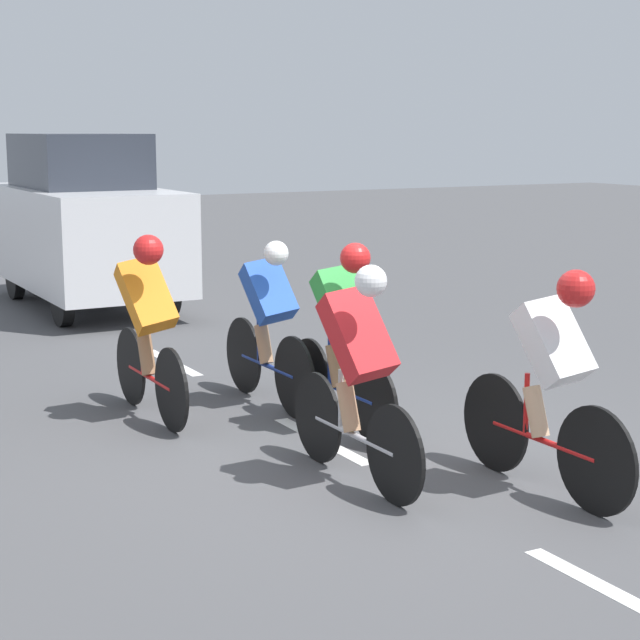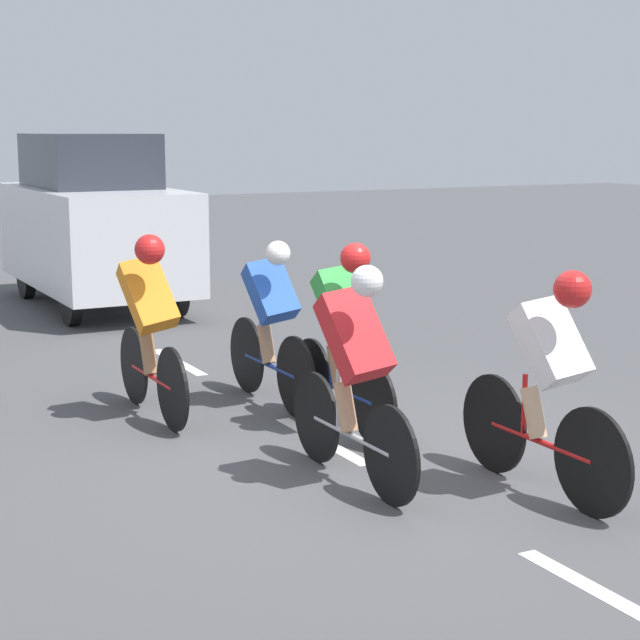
% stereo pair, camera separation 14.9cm
% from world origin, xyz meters
% --- Properties ---
extents(ground_plane, '(60.00, 60.00, 0.00)m').
position_xyz_m(ground_plane, '(0.00, 0.00, 0.00)').
color(ground_plane, '#4C4C4F').
extents(lane_stripe_near, '(0.12, 1.40, 0.01)m').
position_xyz_m(lane_stripe_near, '(0.00, 2.60, 0.00)').
color(lane_stripe_near, white).
rests_on(lane_stripe_near, ground).
extents(lane_stripe_mid, '(0.12, 1.40, 0.01)m').
position_xyz_m(lane_stripe_mid, '(0.00, -0.60, 0.00)').
color(lane_stripe_mid, white).
rests_on(lane_stripe_mid, ground).
extents(lane_stripe_far, '(0.12, 1.40, 0.01)m').
position_xyz_m(lane_stripe_far, '(0.00, -3.80, 0.00)').
color(lane_stripe_far, white).
rests_on(lane_stripe_far, ground).
extents(cyclist_orange, '(0.41, 1.66, 1.56)m').
position_xyz_m(cyclist_orange, '(0.96, -1.79, 0.83)').
color(cyclist_orange, black).
rests_on(cyclist_orange, ground).
extents(cyclist_blue, '(0.39, 1.70, 1.47)m').
position_xyz_m(cyclist_blue, '(-0.10, -1.72, 0.76)').
color(cyclist_blue, black).
rests_on(cyclist_blue, ground).
extents(cyclist_white, '(0.38, 1.70, 1.53)m').
position_xyz_m(cyclist_white, '(-0.70, 1.21, 0.81)').
color(cyclist_white, black).
rests_on(cyclist_white, ground).
extents(cyclist_green, '(0.38, 1.66, 1.54)m').
position_xyz_m(cyclist_green, '(-0.26, -0.71, 0.82)').
color(cyclist_green, black).
rests_on(cyclist_green, ground).
extents(cyclist_red, '(0.39, 1.68, 1.53)m').
position_xyz_m(cyclist_red, '(0.30, 0.43, 0.80)').
color(cyclist_red, black).
rests_on(cyclist_red, ground).
extents(support_car, '(1.70, 3.93, 2.31)m').
position_xyz_m(support_car, '(-0.26, -7.63, 1.14)').
color(support_car, black).
rests_on(support_car, ground).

